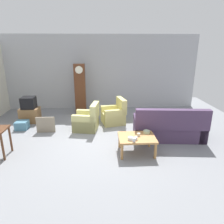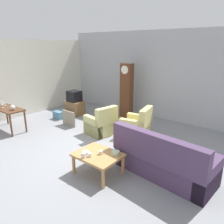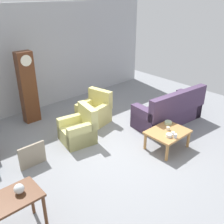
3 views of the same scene
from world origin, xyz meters
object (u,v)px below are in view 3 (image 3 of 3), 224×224
Objects in this scene: armchair_olive_near at (79,130)px; framed_picture_leaning at (32,155)px; cup_white_porcelain at (173,133)px; couch_floral at (169,112)px; bowl_white_stacked at (169,135)px; bowl_shallow_green at (168,123)px; grandfather_clock at (28,88)px; armchair_olive_far at (95,112)px; cup_blue_rimmed at (175,136)px; cup_cream_tall at (168,128)px; glass_dome_cloche at (19,189)px; coffee_table_wood at (168,134)px.

framed_picture_leaning is at bearing -172.84° from armchair_olive_near.
framed_picture_leaning is at bearing 147.76° from cup_white_porcelain.
bowl_white_stacked is (-1.31, -0.95, 0.15)m from couch_floral.
armchair_olive_near is 5.09× the size of bowl_shallow_green.
grandfather_clock reaches higher than cup_white_porcelain.
armchair_olive_far reaches higher than cup_blue_rimmed.
cup_cream_tall is at bearing -62.57° from grandfather_clock.
cup_blue_rimmed is at bearing -5.68° from glass_dome_cloche.
couch_floral is 1.36m from coffee_table_wood.
bowl_shallow_green is at bearing -145.71° from couch_floral.
glass_dome_cloche reaches higher than bowl_shallow_green.
cup_white_porcelain is 0.83× the size of cup_blue_rimmed.
bowl_white_stacked is at bearing -33.41° from framed_picture_leaning.
cup_white_porcelain is at bearing -107.23° from coffee_table_wood.
cup_cream_tall is 0.32m from bowl_white_stacked.
glass_dome_cloche reaches higher than cup_white_porcelain.
grandfather_clock is (-1.33, 1.31, 0.72)m from armchair_olive_far.
cup_blue_rimmed is at bearing -117.44° from cup_cream_tall.
cup_cream_tall is (-1.07, -0.74, 0.15)m from couch_floral.
cup_blue_rimmed reaches higher than cup_white_porcelain.
couch_floral is 1.63m from bowl_white_stacked.
cup_blue_rimmed is 0.14m from bowl_white_stacked.
cup_cream_tall reaches higher than bowl_shallow_green.
armchair_olive_near reaches higher than bowl_shallow_green.
bowl_shallow_green reaches higher than framed_picture_leaning.
couch_floral is 2.15m from armchair_olive_far.
glass_dome_cloche is at bearing -117.67° from grandfather_clock.
cup_white_porcelain is (3.55, -0.23, -0.33)m from glass_dome_cloche.
framed_picture_leaning is 7.22× the size of cup_white_porcelain.
cup_white_porcelain is 0.46× the size of bowl_shallow_green.
armchair_olive_far is at bearing 136.85° from couch_floral.
armchair_olive_far is 2.17m from bowl_shallow_green.
cup_white_porcelain reaches higher than coffee_table_wood.
bowl_shallow_green is at bearing -40.58° from armchair_olive_near.
bowl_white_stacked is at bearing -3.74° from glass_dome_cloche.
cup_cream_tall is (2.80, -1.48, 0.24)m from framed_picture_leaning.
coffee_table_wood is at bearing -78.72° from armchair_olive_far.
armchair_olive_far is 10.68× the size of cup_cream_tall.
armchair_olive_near is (-2.52, 0.91, -0.05)m from couch_floral.
grandfather_clock is 12.92× the size of glass_dome_cloche.
bowl_white_stacked is (1.58, -3.73, -0.53)m from grandfather_clock.
armchair_olive_far is 3.89m from glass_dome_cloche.
couch_floral reaches higher than cup_cream_tall.
framed_picture_leaning is (-2.31, -0.73, -0.04)m from armchair_olive_far.
cup_blue_rimmed is (2.63, -1.81, 0.25)m from framed_picture_leaning.
glass_dome_cloche is at bearing 179.80° from cup_cream_tall.
framed_picture_leaning is at bearing 169.20° from couch_floral.
bowl_white_stacked is at bearing -138.12° from coffee_table_wood.
couch_floral is 4.81m from glass_dome_cloche.
bowl_shallow_green is (3.06, -1.29, 0.24)m from framed_picture_leaning.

